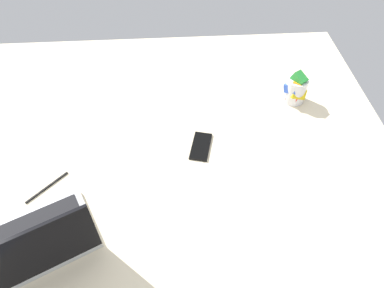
{
  "coord_description": "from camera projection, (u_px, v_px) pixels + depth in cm",
  "views": [
    {
      "loc": [
        -5.57,
        97.91,
        119.94
      ],
      "look_at": [
        -11.35,
        11.81,
        24.0
      ],
      "focal_mm": 33.23,
      "sensor_mm": 36.0,
      "label": 1
    }
  ],
  "objects": [
    {
      "name": "charger_cable",
      "position": [
        47.0,
        187.0,
        1.23
      ],
      "size": [
        12.32,
        12.57,
        0.6
      ],
      "primitive_type": "cube",
      "rotation": [
        0.0,
        0.0,
        0.8
      ],
      "color": "black",
      "rests_on": "bed_mattress"
    },
    {
      "name": "snack_cup",
      "position": [
        295.0,
        90.0,
        1.5
      ],
      "size": [
        10.19,
        9.46,
        14.62
      ],
      "color": "silver",
      "rests_on": "bed_mattress"
    },
    {
      "name": "cell_phone",
      "position": [
        201.0,
        146.0,
        1.36
      ],
      "size": [
        10.07,
        15.25,
        0.8
      ],
      "primitive_type": "cube",
      "rotation": [
        0.0,
        0.0,
        2.89
      ],
      "color": "black",
      "rests_on": "bed_mattress"
    },
    {
      "name": "laptop",
      "position": [
        38.0,
        242.0,
        1.05
      ],
      "size": [
        39.73,
        35.1,
        23.0
      ],
      "rotation": [
        0.0,
        0.0,
        0.45
      ],
      "color": "#B7BABC",
      "rests_on": "bed_mattress"
    },
    {
      "name": "bed_mattress",
      "position": [
        163.0,
        148.0,
        1.48
      ],
      "size": [
        180.0,
        140.0,
        18.0
      ],
      "primitive_type": "cube",
      "color": "beige",
      "rests_on": "ground"
    }
  ]
}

